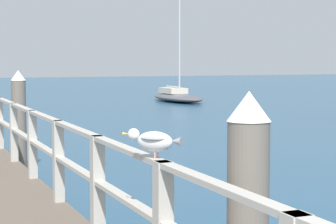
{
  "coord_description": "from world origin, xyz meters",
  "views": [
    {
      "loc": [
        -0.57,
        0.02,
        2.23
      ],
      "look_at": [
        3.25,
        9.0,
        1.41
      ],
      "focal_mm": 66.66,
      "sensor_mm": 36.0,
      "label": 1
    }
  ],
  "objects": [
    {
      "name": "seagull_foreground",
      "position": [
        1.12,
        4.25,
        1.64
      ],
      "size": [
        0.36,
        0.38,
        0.21
      ],
      "rotation": [
        0.0,
        0.0,
        0.76
      ],
      "color": "white",
      "rests_on": "pier_railing"
    },
    {
      "name": "dock_piling_far",
      "position": [
        1.5,
        12.4,
        1.02
      ],
      "size": [
        0.29,
        0.29,
        2.03
      ],
      "color": "#6B6056",
      "rests_on": "ground_plane"
    },
    {
      "name": "boat_4",
      "position": [
        12.93,
        30.53,
        0.3
      ],
      "size": [
        1.78,
        4.97,
        6.41
      ],
      "rotation": [
        0.0,
        0.0,
        3.15
      ],
      "color": "#4C4C51",
      "rests_on": "ground_plane"
    },
    {
      "name": "pier_railing",
      "position": [
        1.12,
        11.5,
        1.13
      ],
      "size": [
        0.12,
        21.52,
        0.99
      ],
      "color": "#B2ADA3",
      "rests_on": "pier_deck"
    }
  ]
}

